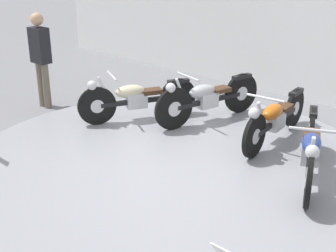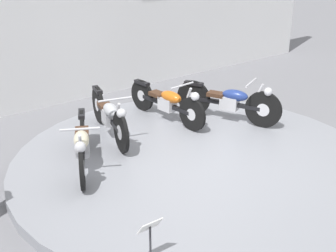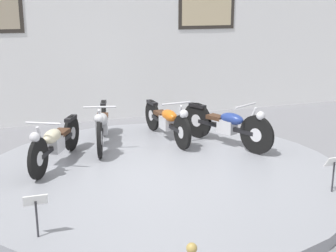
% 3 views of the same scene
% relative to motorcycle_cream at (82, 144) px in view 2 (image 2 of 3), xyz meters
% --- Properties ---
extents(ground_plane, '(60.00, 60.00, 0.00)m').
position_rel_motorcycle_cream_xyz_m(ground_plane, '(1.49, -0.81, -0.54)').
color(ground_plane, slate).
extents(display_platform, '(5.62, 5.62, 0.16)m').
position_rel_motorcycle_cream_xyz_m(display_platform, '(1.49, -0.81, -0.45)').
color(display_platform, gray).
rests_on(display_platform, ground_plane).
extents(motorcycle_cream, '(0.97, 1.75, 0.78)m').
position_rel_motorcycle_cream_xyz_m(motorcycle_cream, '(0.00, 0.00, 0.00)').
color(motorcycle_cream, black).
rests_on(motorcycle_cream, display_platform).
extents(motorcycle_silver, '(0.64, 1.97, 0.81)m').
position_rel_motorcycle_cream_xyz_m(motorcycle_silver, '(0.88, 0.70, 0.02)').
color(motorcycle_silver, black).
rests_on(motorcycle_silver, display_platform).
extents(motorcycle_orange, '(0.54, 1.95, 0.78)m').
position_rel_motorcycle_cream_xyz_m(motorcycle_orange, '(2.09, 0.70, -0.00)').
color(motorcycle_orange, black).
rests_on(motorcycle_orange, display_platform).
extents(motorcycle_blue, '(0.90, 1.84, 0.81)m').
position_rel_motorcycle_cream_xyz_m(motorcycle_blue, '(2.97, 0.00, 0.02)').
color(motorcycle_blue, black).
rests_on(motorcycle_blue, display_platform).
extents(info_placard_front_left, '(0.26, 0.11, 0.51)m').
position_rel_motorcycle_cream_xyz_m(info_placard_front_left, '(-0.44, -2.34, -0.01)').
color(info_placard_front_left, '#333338').
rests_on(info_placard_front_left, display_platform).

